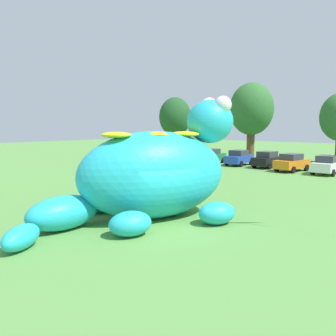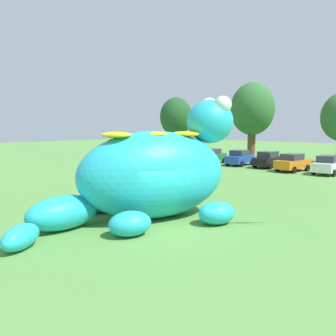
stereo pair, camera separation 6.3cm
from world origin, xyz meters
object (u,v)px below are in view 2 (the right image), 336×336
Objects in this scene: car_blue at (240,158)px; car_orange at (293,162)px; giant_inflatable_creature at (154,173)px; car_black at (268,159)px; car_green at (212,156)px; car_white at (328,165)px; spectator_near_inflatable at (205,169)px.

car_blue is 0.98× the size of car_orange.
car_black is at bearing 102.04° from giant_inflatable_creature.
car_green is 6.79m from car_black.
car_orange and car_white have the same top height.
car_white is (13.06, -0.54, 0.00)m from car_green.
car_black is (-4.74, 22.22, -1.29)m from giant_inflatable_creature.
car_white is at bearing -9.80° from car_black.
car_orange is at bearing -21.60° from car_black.
car_black is 2.42× the size of spectator_near_inflatable.
car_orange is at bearing -3.92° from car_green.
car_blue is at bearing 174.52° from car_white.
car_white is at bearing -5.48° from car_blue.
spectator_near_inflatable is (-0.48, -10.65, -0.01)m from car_black.
car_green is at bearing -173.86° from car_blue.
car_green is at bearing -175.42° from car_black.
giant_inflatable_creature is 24.58m from car_green.
car_black is at bearing 158.40° from car_orange.
giant_inflatable_creature is 2.82× the size of car_green.
car_black is 0.97× the size of car_orange.
giant_inflatable_creature is at bearing -62.04° from car_green.
car_blue and car_white have the same top height.
giant_inflatable_creature is 2.80× the size of car_blue.
car_green is at bearing 177.61° from car_white.
giant_inflatable_creature reaches higher than car_green.
giant_inflatable_creature reaches higher than car_white.
car_green and car_black have the same top height.
car_blue is at bearing 109.99° from giant_inflatable_creature.
giant_inflatable_creature is 21.11m from car_orange.
car_blue is 9.62m from car_white.
car_black reaches higher than spectator_near_inflatable.
car_blue is at bearing 104.95° from spectator_near_inflatable.
giant_inflatable_creature is 22.76m from car_black.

